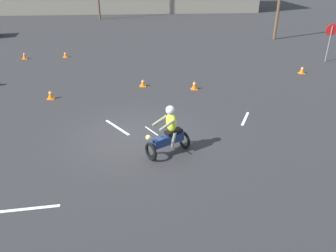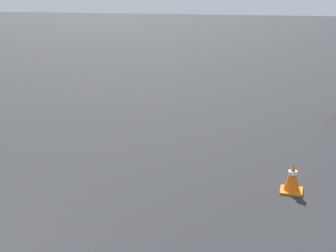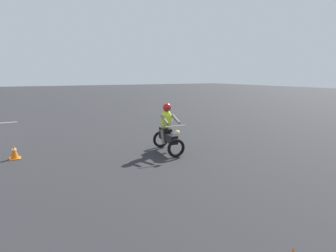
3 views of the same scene
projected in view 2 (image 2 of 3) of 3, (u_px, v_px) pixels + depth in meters
traffic_cone_far_center at (292, 178)px, 6.84m from camera, size 0.32×0.32×0.45m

